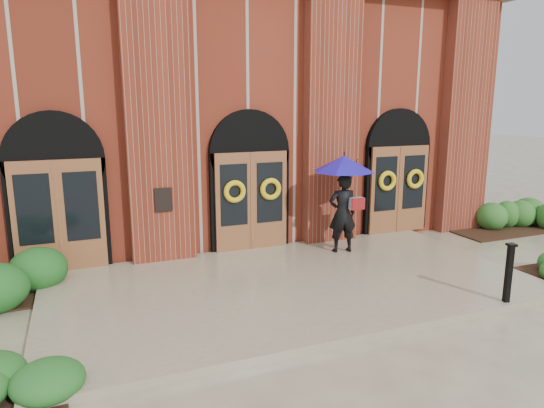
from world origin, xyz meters
TOP-DOWN VIEW (x-y plane):
  - ground at (0.00, 0.00)m, footprint 90.00×90.00m
  - landing at (0.00, 0.15)m, footprint 10.00×5.30m
  - church_building at (0.00, 8.78)m, footprint 16.20×12.53m
  - man_with_umbrella at (2.03, 1.61)m, footprint 1.76×1.76m
  - metal_post at (3.31, -2.35)m, footprint 0.18×0.18m
  - hedge_wall_right at (8.00, 1.95)m, footprint 3.12×1.25m
  - hedge_front_left at (-5.10, -2.00)m, footprint 1.31×1.12m

SIDE VIEW (x-z plane):
  - ground at x=0.00m, z-range 0.00..0.00m
  - landing at x=0.00m, z-range 0.00..0.15m
  - hedge_front_left at x=-5.10m, z-range 0.00..0.46m
  - hedge_wall_right at x=8.00m, z-range 0.00..0.80m
  - metal_post at x=3.31m, z-range 0.18..1.32m
  - man_with_umbrella at x=2.03m, z-range 0.64..3.07m
  - church_building at x=0.00m, z-range 0.00..7.00m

